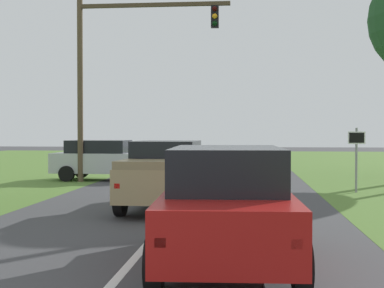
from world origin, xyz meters
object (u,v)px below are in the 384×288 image
object	(u,v)px
traffic_light	(116,59)
pickup_truck_lead	(167,174)
red_suv_near	(227,204)
crossing_suv_far	(103,159)
keep_moving_sign	(356,151)

from	to	relation	value
traffic_light	pickup_truck_lead	bearing A→B (deg)	-67.22
red_suv_near	crossing_suv_far	world-z (taller)	red_suv_near
traffic_light	keep_moving_sign	distance (m)	10.57
keep_moving_sign	traffic_light	bearing A→B (deg)	161.60
red_suv_near	crossing_suv_far	bearing A→B (deg)	111.75
red_suv_near	traffic_light	bearing A→B (deg)	110.02
red_suv_near	traffic_light	xyz separation A→B (m)	(-5.16, 14.16, 4.24)
pickup_truck_lead	keep_moving_sign	size ratio (longest dim) A/B	2.27
red_suv_near	crossing_suv_far	distance (m)	16.23
pickup_truck_lead	traffic_light	world-z (taller)	traffic_light
traffic_light	crossing_suv_far	bearing A→B (deg)	133.06
red_suv_near	keep_moving_sign	distance (m)	11.83
red_suv_near	pickup_truck_lead	world-z (taller)	red_suv_near
red_suv_near	traffic_light	world-z (taller)	traffic_light
pickup_truck_lead	crossing_suv_far	distance (m)	9.68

